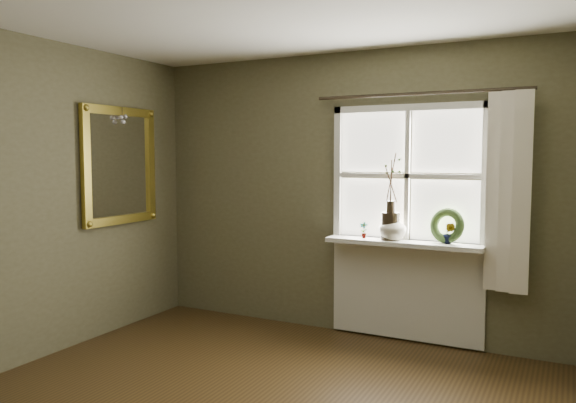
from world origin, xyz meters
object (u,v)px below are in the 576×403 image
(dark_jug, at_px, (390,226))
(gilt_mirror, at_px, (120,165))
(cream_vase, at_px, (393,226))
(wreath, at_px, (447,230))

(dark_jug, relative_size, gilt_mirror, 0.22)
(dark_jug, xyz_separation_m, cream_vase, (0.02, 0.00, 0.00))
(wreath, xyz_separation_m, gilt_mirror, (-2.87, -0.79, 0.53))
(dark_jug, height_order, gilt_mirror, gilt_mirror)
(dark_jug, height_order, wreath, wreath)
(dark_jug, distance_m, gilt_mirror, 2.57)
(cream_vase, height_order, gilt_mirror, gilt_mirror)
(dark_jug, relative_size, cream_vase, 1.00)
(wreath, bearing_deg, dark_jug, -161.06)
(dark_jug, xyz_separation_m, wreath, (0.48, 0.04, -0.01))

